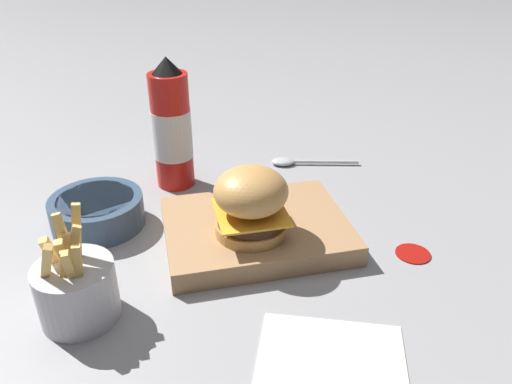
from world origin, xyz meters
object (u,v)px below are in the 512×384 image
Objects in this scene: ketchup_bottle at (172,129)px; burger at (251,202)px; spoon at (294,162)px; serving_board at (256,230)px; fries_basket at (76,289)px; side_bowl at (97,211)px.

burger is at bearing -69.53° from ketchup_bottle.
burger is at bearing 75.01° from spoon.
serving_board is 2.60× the size of burger.
spoon is at bearing 6.46° from ketchup_bottle.
ketchup_bottle is 1.63× the size of fries_basket.
fries_basket is at bearing -93.48° from side_bowl.
spoon is at bearing 42.67° from fries_basket.
serving_board is 1.59× the size of spoon.
serving_board is 0.26m from side_bowl.
side_bowl is at bearing 34.94° from spoon.
burger reaches higher than serving_board.
burger is 0.45× the size of ketchup_bottle.
fries_basket reaches higher than side_bowl.
fries_basket reaches higher than serving_board.
ketchup_bottle is 1.61× the size of side_bowl.
ketchup_bottle is at bearing 20.48° from spoon.
burger is at bearing -29.05° from side_bowl.
side_bowl is at bearing 158.02° from serving_board.
fries_basket is 0.21m from side_bowl.
burger reaches higher than spoon.
serving_board is 0.08m from burger.
serving_board is at bearing -21.98° from side_bowl.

